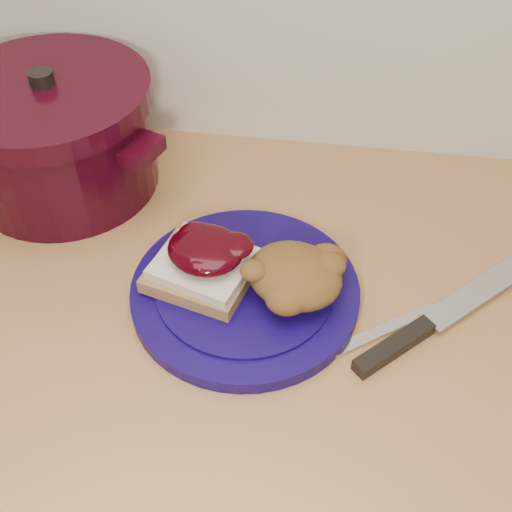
# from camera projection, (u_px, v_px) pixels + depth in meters

# --- Properties ---
(base_cabinet) EXTENTS (4.00, 0.60, 0.86)m
(base_cabinet) POSITION_uv_depth(u_px,v_px,m) (219.00, 462.00, 1.11)
(base_cabinet) COLOR beige
(base_cabinet) RESTS_ON floor
(plate) EXTENTS (0.34, 0.34, 0.02)m
(plate) POSITION_uv_depth(u_px,v_px,m) (245.00, 292.00, 0.75)
(plate) COLOR #0F0546
(plate) RESTS_ON wood_countertop
(sandwich) EXTENTS (0.14, 0.12, 0.06)m
(sandwich) POSITION_uv_depth(u_px,v_px,m) (204.00, 262.00, 0.73)
(sandwich) COLOR olive
(sandwich) RESTS_ON plate
(stuffing_mound) EXTENTS (0.14, 0.13, 0.05)m
(stuffing_mound) POSITION_uv_depth(u_px,v_px,m) (295.00, 275.00, 0.71)
(stuffing_mound) COLOR brown
(stuffing_mound) RESTS_ON plate
(chef_knife) EXTENTS (0.22, 0.21, 0.02)m
(chef_knife) POSITION_uv_depth(u_px,v_px,m) (419.00, 330.00, 0.71)
(chef_knife) COLOR black
(chef_knife) RESTS_ON wood_countertop
(butter_knife) EXTENTS (0.16, 0.12, 0.00)m
(butter_knife) POSITION_uv_depth(u_px,v_px,m) (367.00, 337.00, 0.71)
(butter_knife) COLOR silver
(butter_knife) RESTS_ON wood_countertop
(dutch_oven) EXTENTS (0.34, 0.34, 0.17)m
(dutch_oven) POSITION_uv_depth(u_px,v_px,m) (57.00, 135.00, 0.85)
(dutch_oven) COLOR black
(dutch_oven) RESTS_ON wood_countertop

